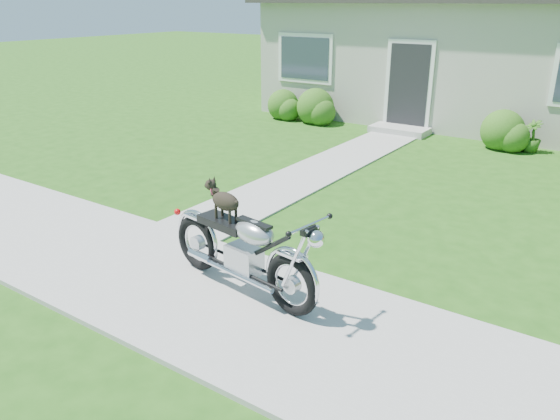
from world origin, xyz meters
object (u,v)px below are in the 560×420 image
object	(u,v)px
potted_plant_left	(317,110)
potted_plant_right	(532,136)
house	(509,37)
motorcycle_with_dog	(243,248)

from	to	relation	value
potted_plant_left	potted_plant_right	bearing A→B (deg)	0.00
house	motorcycle_with_dog	world-z (taller)	house
potted_plant_left	potted_plant_right	world-z (taller)	potted_plant_right
house	potted_plant_left	distance (m)	5.45
potted_plant_right	motorcycle_with_dog	xyz separation A→B (m)	(-1.32, -8.32, 0.21)
potted_plant_left	motorcycle_with_dog	size ratio (longest dim) A/B	0.31
house	potted_plant_right	xyz separation A→B (m)	(1.54, -3.44, -1.81)
potted_plant_left	house	bearing A→B (deg)	42.11
house	potted_plant_left	world-z (taller)	house
potted_plant_right	motorcycle_with_dog	bearing A→B (deg)	-99.03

